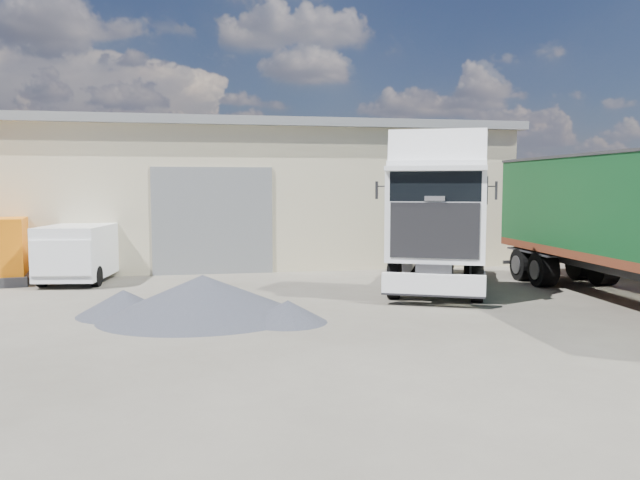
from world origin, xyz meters
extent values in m
plane|color=#2A2722|center=(0.00, 0.00, 0.00)|extent=(120.00, 120.00, 0.00)
cube|color=#B6AD8C|center=(-6.00, 16.00, 2.50)|extent=(30.00, 12.00, 5.00)
cube|color=slate|center=(-6.00, 16.00, 5.15)|extent=(30.60, 12.60, 0.30)
cube|color=slate|center=(-2.00, 9.98, 1.80)|extent=(4.00, 0.08, 3.60)
cube|color=slate|center=(-6.00, 16.00, 5.35)|extent=(30.60, 0.40, 0.15)
cylinder|color=black|center=(3.58, 4.01, 0.52)|extent=(2.65, 1.96, 1.05)
cylinder|color=black|center=(5.01, 7.16, 0.52)|extent=(2.69, 1.98, 1.05)
cylinder|color=black|center=(5.58, 8.41, 0.52)|extent=(2.69, 1.98, 1.05)
cube|color=#2D2D30|center=(4.56, 6.17, 0.89)|extent=(3.50, 6.31, 0.30)
cube|color=white|center=(3.19, 3.15, 0.54)|extent=(2.40, 1.27, 0.54)
cube|color=white|center=(3.73, 4.32, 2.25)|extent=(3.19, 3.09, 2.42)
cube|color=black|center=(3.26, 3.29, 1.88)|extent=(2.00, 0.95, 1.38)
cube|color=black|center=(3.26, 3.30, 2.96)|extent=(2.04, 0.96, 0.74)
cube|color=white|center=(3.81, 4.50, 3.80)|extent=(3.02, 2.76, 1.21)
cube|color=#0D5E39|center=(2.76, 5.19, 1.98)|extent=(0.32, 0.68, 1.09)
cube|color=#0D5E39|center=(5.02, 4.17, 1.98)|extent=(0.32, 0.68, 1.09)
cylinder|color=#2D2D30|center=(5.09, 7.34, 1.10)|extent=(1.44, 1.44, 0.12)
cylinder|color=black|center=(8.52, 6.04, 0.50)|extent=(2.47, 1.14, 1.01)
cylinder|color=black|center=(-6.24, 8.08, 0.31)|extent=(1.86, 0.86, 0.61)
cylinder|color=black|center=(-5.82, 11.02, 0.31)|extent=(1.86, 0.86, 0.61)
cube|color=white|center=(-6.03, 9.55, 0.98)|extent=(2.36, 4.49, 1.58)
cube|color=white|center=(-6.28, 7.80, 0.93)|extent=(1.82, 1.07, 1.02)
cube|color=black|center=(-6.25, 7.98, 1.44)|extent=(1.62, 0.31, 0.56)
cone|color=black|center=(-2.38, 2.95, 0.49)|extent=(5.00, 5.00, 0.97)
cone|color=black|center=(-0.56, 2.10, 0.24)|extent=(1.87, 1.87, 0.49)
cone|color=black|center=(-4.18, 3.60, 0.29)|extent=(2.29, 2.29, 0.58)
camera|label=1|loc=(-2.39, -11.22, 2.98)|focal=35.00mm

